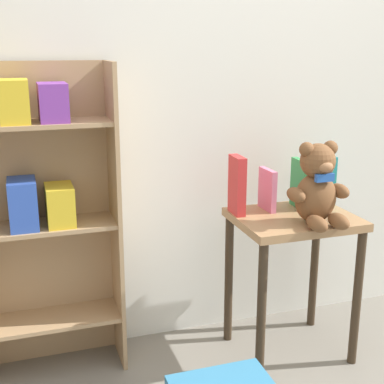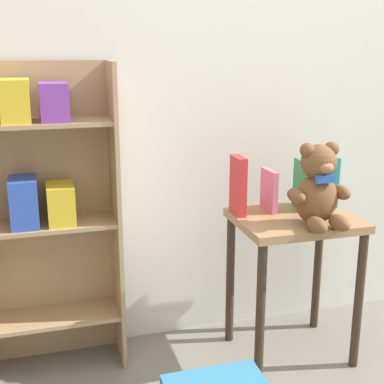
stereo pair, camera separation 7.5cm
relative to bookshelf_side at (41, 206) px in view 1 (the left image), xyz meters
name	(u,v)px [view 1 (the left image)]	position (x,y,z in m)	size (l,w,h in m)	color
wall_back	(244,81)	(0.98, 0.14, 0.49)	(4.80, 0.06, 2.50)	silver
bookshelf_side	(41,206)	(0.00, 0.00, 0.00)	(0.63, 0.25, 1.35)	tan
display_table	(293,243)	(1.08, -0.23, -0.21)	(0.53, 0.43, 0.68)	#9E754C
teddy_bear	(318,187)	(1.11, -0.36, 0.08)	(0.27, 0.25, 0.35)	brown
book_standing_red	(237,185)	(0.84, -0.12, 0.05)	(0.04, 0.12, 0.26)	red
book_standing_pink	(267,190)	(1.00, -0.11, 0.02)	(0.03, 0.14, 0.19)	#D17093
book_standing_green	(300,184)	(1.16, -0.13, 0.03)	(0.03, 0.14, 0.23)	#33934C
book_standing_teal	(328,180)	(1.31, -0.12, 0.04)	(0.03, 0.11, 0.24)	teal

